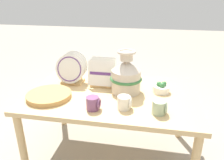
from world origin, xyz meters
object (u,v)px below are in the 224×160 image
at_px(mug_sage_glaze, 160,107).
at_px(ceramic_vase, 126,75).
at_px(mug_plum_glaze, 93,103).
at_px(fruit_bowl, 161,88).
at_px(mug_cream_glaze, 125,103).
at_px(dish_rack_square_plates, 102,76).
at_px(wicker_charger_stack, 49,95).
at_px(dish_rack_round_plates, 72,70).

bearing_deg(mug_sage_glaze, ceramic_vase, 131.34).
distance_m(ceramic_vase, mug_plum_glaze, 0.38).
xyz_separation_m(ceramic_vase, fruit_bowl, (0.28, 0.04, -0.11)).
xyz_separation_m(mug_sage_glaze, mug_cream_glaze, (-0.23, 0.02, 0.00)).
bearing_deg(mug_sage_glaze, fruit_bowl, 86.84).
distance_m(mug_plum_glaze, mug_cream_glaze, 0.21).
bearing_deg(mug_plum_glaze, dish_rack_square_plates, 94.77).
bearing_deg(dish_rack_square_plates, mug_cream_glaze, -56.67).
distance_m(mug_plum_glaze, mug_sage_glaze, 0.44).
bearing_deg(mug_cream_glaze, dish_rack_square_plates, 123.33).
bearing_deg(ceramic_vase, wicker_charger_stack, -159.34).
relative_size(mug_sage_glaze, fruit_bowl, 0.72).
height_order(mug_plum_glaze, mug_sage_glaze, same).
bearing_deg(mug_cream_glaze, wicker_charger_stack, 173.98).
xyz_separation_m(mug_plum_glaze, mug_cream_glaze, (0.21, 0.05, 0.00)).
distance_m(dish_rack_square_plates, mug_plum_glaze, 0.42).
bearing_deg(mug_cream_glaze, fruit_bowl, 51.29).
relative_size(ceramic_vase, mug_sage_glaze, 3.50).
relative_size(mug_plum_glaze, mug_cream_glaze, 1.00).
xyz_separation_m(ceramic_vase, dish_rack_square_plates, (-0.22, 0.10, -0.06)).
bearing_deg(mug_plum_glaze, dish_rack_round_plates, 126.14).
bearing_deg(dish_rack_square_plates, dish_rack_round_plates, -178.87).
distance_m(dish_rack_round_plates, wicker_charger_stack, 0.33).
height_order(ceramic_vase, wicker_charger_stack, ceramic_vase).
relative_size(ceramic_vase, mug_cream_glaze, 3.50).
bearing_deg(dish_rack_round_plates, ceramic_vase, -10.77).
relative_size(dish_rack_square_plates, mug_plum_glaze, 2.34).
bearing_deg(dish_rack_square_plates, mug_sage_glaze, -39.49).
bearing_deg(dish_rack_round_plates, fruit_bowl, -3.66).
bearing_deg(mug_plum_glaze, wicker_charger_stack, 163.82).
height_order(ceramic_vase, dish_rack_round_plates, ceramic_vase).
height_order(dish_rack_square_plates, wicker_charger_stack, dish_rack_square_plates).
relative_size(dish_rack_round_plates, mug_cream_glaze, 2.74).
distance_m(wicker_charger_stack, fruit_bowl, 0.88).
height_order(dish_rack_round_plates, fruit_bowl, dish_rack_round_plates).
xyz_separation_m(dish_rack_round_plates, fruit_bowl, (0.76, -0.05, -0.08)).
bearing_deg(fruit_bowl, dish_rack_square_plates, 173.78).
bearing_deg(mug_cream_glaze, dish_rack_round_plates, 144.41).
height_order(ceramic_vase, mug_plum_glaze, ceramic_vase).
bearing_deg(dish_rack_square_plates, fruit_bowl, -6.22).
bearing_deg(mug_sage_glaze, mug_cream_glaze, 174.22).
relative_size(dish_rack_round_plates, mug_plum_glaze, 2.74).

